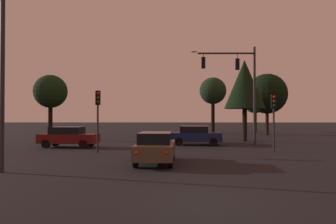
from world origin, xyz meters
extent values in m
plane|color=black|center=(0.00, 24.50, 0.00)|extent=(168.00, 168.00, 0.00)
cylinder|color=#232326|center=(5.63, 16.60, 3.93)|extent=(0.20, 0.20, 7.87)
cylinder|color=#232326|center=(3.36, 16.59, 7.35)|extent=(4.54, 0.15, 0.14)
ellipsoid|color=#F4EACC|center=(0.79, 16.58, 7.50)|extent=(0.56, 0.28, 0.16)
cylinder|color=#232326|center=(4.27, 16.59, 7.13)|extent=(0.05, 0.05, 0.43)
cube|color=black|center=(4.27, 16.59, 6.47)|extent=(0.30, 0.24, 0.90)
sphere|color=red|center=(4.27, 16.73, 6.75)|extent=(0.18, 0.18, 0.18)
sphere|color=#56380C|center=(4.27, 16.73, 6.47)|extent=(0.18, 0.18, 0.18)
sphere|color=#0C4219|center=(4.27, 16.73, 6.19)|extent=(0.18, 0.18, 0.18)
cylinder|color=#232326|center=(1.54, 16.58, 7.19)|extent=(0.05, 0.05, 0.31)
cube|color=black|center=(1.54, 16.58, 6.59)|extent=(0.30, 0.24, 0.90)
sphere|color=red|center=(1.54, 16.72, 6.87)|extent=(0.18, 0.18, 0.18)
sphere|color=#56380C|center=(1.54, 16.72, 6.59)|extent=(0.18, 0.18, 0.18)
sphere|color=#0C4219|center=(1.54, 16.72, 6.31)|extent=(0.18, 0.18, 0.18)
cylinder|color=#232326|center=(-5.65, 11.19, 1.51)|extent=(0.12, 0.12, 3.01)
cube|color=black|center=(-5.65, 11.19, 3.46)|extent=(0.37, 0.34, 0.90)
sphere|color=red|center=(-5.60, 11.06, 3.74)|extent=(0.18, 0.18, 0.18)
sphere|color=#56380C|center=(-5.60, 11.06, 3.46)|extent=(0.18, 0.18, 0.18)
sphere|color=#0C4219|center=(-5.60, 11.06, 3.18)|extent=(0.18, 0.18, 0.18)
cylinder|color=#232326|center=(5.60, 11.92, 1.41)|extent=(0.12, 0.12, 2.82)
cube|color=black|center=(5.60, 11.92, 3.27)|extent=(0.31, 0.26, 0.90)
sphere|color=red|center=(5.60, 11.78, 3.55)|extent=(0.18, 0.18, 0.18)
sphere|color=#56380C|center=(5.60, 11.78, 3.27)|extent=(0.18, 0.18, 0.18)
sphere|color=#0C4219|center=(5.60, 11.78, 2.99)|extent=(0.18, 0.18, 0.18)
cube|color=#473828|center=(-1.80, 7.00, 0.66)|extent=(1.93, 4.25, 0.68)
cube|color=black|center=(-1.81, 6.85, 1.26)|extent=(1.61, 2.32, 0.52)
cylinder|color=black|center=(-2.52, 8.41, 0.32)|extent=(0.23, 0.65, 0.64)
cylinder|color=black|center=(-0.96, 8.35, 0.32)|extent=(0.23, 0.65, 0.64)
cylinder|color=black|center=(-2.64, 5.66, 0.32)|extent=(0.23, 0.65, 0.64)
cylinder|color=black|center=(-1.08, 5.59, 0.32)|extent=(0.23, 0.65, 0.64)
sphere|color=red|center=(-2.50, 4.93, 0.76)|extent=(0.14, 0.14, 0.14)
sphere|color=red|center=(-1.27, 4.88, 0.76)|extent=(0.14, 0.14, 0.14)
cube|color=#0F1947|center=(0.95, 16.69, 0.66)|extent=(4.18, 2.17, 0.68)
cube|color=black|center=(0.80, 16.70, 1.26)|extent=(2.31, 1.77, 0.52)
cylinder|color=black|center=(2.35, 17.42, 0.32)|extent=(0.65, 0.25, 0.64)
cylinder|color=black|center=(2.22, 15.76, 0.32)|extent=(0.65, 0.25, 0.64)
cylinder|color=black|center=(-0.32, 17.63, 0.32)|extent=(0.65, 0.25, 0.64)
cylinder|color=black|center=(-0.45, 15.97, 0.32)|extent=(0.65, 0.25, 0.64)
sphere|color=red|center=(-1.03, 17.50, 0.76)|extent=(0.14, 0.14, 0.14)
sphere|color=red|center=(-1.13, 16.20, 0.76)|extent=(0.14, 0.14, 0.14)
cube|color=#4C0F0F|center=(-8.61, 14.72, 0.66)|extent=(4.35, 2.10, 0.68)
cube|color=black|center=(-8.76, 14.74, 1.26)|extent=(2.40, 1.69, 0.52)
cylinder|color=black|center=(-7.16, 15.37, 0.32)|extent=(0.65, 0.25, 0.64)
cylinder|color=black|center=(-7.29, 13.84, 0.32)|extent=(0.65, 0.25, 0.64)
cylinder|color=black|center=(-9.93, 15.61, 0.32)|extent=(0.65, 0.25, 0.64)
cylinder|color=black|center=(-10.07, 14.08, 0.32)|extent=(0.65, 0.25, 0.64)
sphere|color=red|center=(-10.67, 15.51, 0.76)|extent=(0.14, 0.14, 0.14)
sphere|color=red|center=(-10.78, 14.30, 0.76)|extent=(0.14, 0.14, 0.14)
cylinder|color=#232326|center=(-7.99, 4.42, 3.93)|extent=(0.18, 0.18, 7.86)
cylinder|color=black|center=(4.56, 33.21, 2.23)|extent=(0.48, 0.48, 4.46)
sphere|color=black|center=(4.56, 33.21, 5.71)|extent=(3.57, 3.57, 3.57)
cylinder|color=black|center=(-12.99, 22.40, 1.81)|extent=(0.41, 0.41, 3.62)
sphere|color=black|center=(-12.99, 22.40, 4.77)|extent=(3.28, 3.28, 3.28)
cylinder|color=black|center=(10.70, 29.78, 1.67)|extent=(0.40, 0.40, 3.34)
sphere|color=black|center=(10.70, 29.78, 5.06)|extent=(4.90, 4.90, 4.90)
cylinder|color=black|center=(11.54, 38.26, 1.66)|extent=(0.48, 0.48, 3.33)
sphere|color=black|center=(11.54, 38.26, 4.62)|extent=(3.69, 3.69, 3.69)
cylinder|color=black|center=(5.75, 20.45, 1.50)|extent=(0.42, 0.42, 3.00)
cone|color=black|center=(5.75, 20.45, 5.26)|extent=(3.74, 3.74, 4.52)
camera|label=1|loc=(-1.07, -8.28, 2.30)|focal=33.29mm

